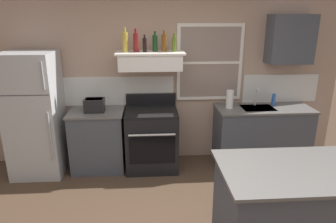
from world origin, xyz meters
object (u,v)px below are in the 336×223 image
(paper_towel_roll, at_px, (230,99))
(dish_soap_bottle, at_px, (274,100))
(bottle_champagne_gold_foil, at_px, (125,42))
(bottle_amber_wine, at_px, (164,43))
(toaster, at_px, (95,105))
(refrigerator, at_px, (35,115))
(bottle_dark_green_wine, at_px, (155,43))
(bottle_olive_oil_square, at_px, (174,44))
(bottle_balsamic_dark, at_px, (145,45))
(stove_range, at_px, (152,138))
(bottle_red_label_wine, at_px, (136,42))
(kitchen_island, at_px, (291,211))

(paper_towel_roll, xyz_separation_m, dish_soap_bottle, (0.71, 0.10, -0.04))
(bottle_champagne_gold_foil, xyz_separation_m, bottle_amber_wine, (0.54, 0.05, -0.02))
(toaster, bearing_deg, refrigerator, -178.34)
(bottle_dark_green_wine, bearing_deg, bottle_olive_oil_square, -9.00)
(bottle_balsamic_dark, xyz_separation_m, bottle_dark_green_wine, (0.15, 0.06, 0.02))
(stove_range, bearing_deg, toaster, 179.90)
(bottle_red_label_wine, height_order, bottle_dark_green_wine, bottle_red_label_wine)
(bottle_champagne_gold_foil, xyz_separation_m, bottle_balsamic_dark, (0.27, -0.01, -0.04))
(bottle_champagne_gold_foil, height_order, bottle_olive_oil_square, bottle_champagne_gold_foil)
(refrigerator, relative_size, bottle_amber_wine, 6.11)
(toaster, relative_size, paper_towel_roll, 1.10)
(bottle_champagne_gold_foil, relative_size, dish_soap_bottle, 1.85)
(refrigerator, bearing_deg, stove_range, 0.80)
(bottle_amber_wine, xyz_separation_m, dish_soap_bottle, (1.68, 0.02, -0.87))
(refrigerator, distance_m, dish_soap_bottle, 3.54)
(bottle_champagne_gold_foil, bearing_deg, bottle_olive_oil_square, 0.60)
(bottle_dark_green_wine, bearing_deg, bottle_balsamic_dark, -158.47)
(refrigerator, bearing_deg, toaster, 1.66)
(stove_range, height_order, bottle_red_label_wine, bottle_red_label_wine)
(bottle_champagne_gold_foil, bearing_deg, bottle_dark_green_wine, 6.80)
(bottle_champagne_gold_foil, bearing_deg, kitchen_island, -49.40)
(bottle_olive_oil_square, bearing_deg, toaster, -176.32)
(refrigerator, distance_m, bottle_olive_oil_square, 2.21)
(bottle_dark_green_wine, distance_m, bottle_amber_wine, 0.13)
(bottle_balsamic_dark, bearing_deg, dish_soap_bottle, 2.27)
(bottle_red_label_wine, height_order, bottle_balsamic_dark, bottle_red_label_wine)
(toaster, distance_m, bottle_champagne_gold_foil, 1.00)
(bottle_red_label_wine, bearing_deg, stove_range, -26.59)
(bottle_champagne_gold_foil, height_order, paper_towel_roll, bottle_champagne_gold_foil)
(kitchen_island, bearing_deg, bottle_dark_green_wine, 122.02)
(bottle_balsamic_dark, bearing_deg, bottle_olive_oil_square, 2.14)
(stove_range, bearing_deg, kitchen_island, -54.87)
(paper_towel_roll, bearing_deg, stove_range, -178.16)
(stove_range, height_order, kitchen_island, stove_range)
(stove_range, distance_m, bottle_dark_green_wine, 1.40)
(refrigerator, distance_m, bottle_balsamic_dark, 1.85)
(bottle_olive_oil_square, bearing_deg, bottle_amber_wine, 163.99)
(refrigerator, distance_m, bottle_champagne_gold_foil, 1.65)
(bottle_red_label_wine, bearing_deg, bottle_olive_oil_square, -2.47)
(stove_range, relative_size, bottle_red_label_wine, 3.45)
(bottle_olive_oil_square, height_order, paper_towel_roll, bottle_olive_oil_square)
(bottle_red_label_wine, relative_size, bottle_amber_wine, 1.09)
(bottle_olive_oil_square, height_order, kitchen_island, bottle_olive_oil_square)
(toaster, relative_size, dish_soap_bottle, 1.65)
(bottle_olive_oil_square, bearing_deg, bottle_dark_green_wine, 171.00)
(bottle_champagne_gold_foil, distance_m, bottle_olive_oil_square, 0.68)
(stove_range, bearing_deg, paper_towel_roll, 1.84)
(bottle_olive_oil_square, bearing_deg, refrigerator, -177.17)
(paper_towel_roll, bearing_deg, bottle_champagne_gold_foil, 178.83)
(bottle_red_label_wine, distance_m, bottle_amber_wine, 0.39)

